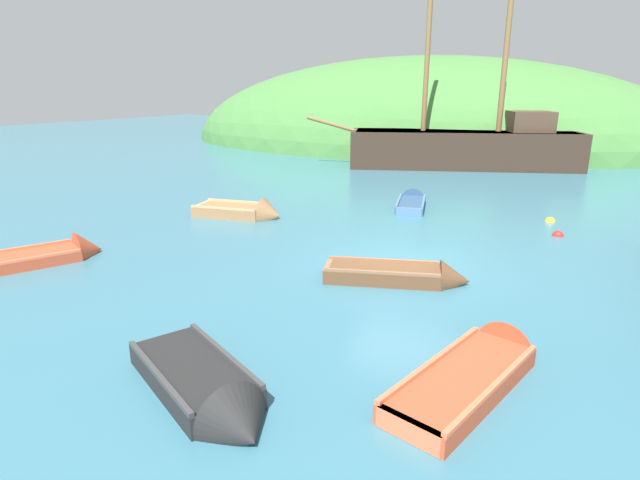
% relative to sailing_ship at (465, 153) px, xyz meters
% --- Properties ---
extents(ground_plane, '(120.00, 120.00, 0.00)m').
position_rel_sailing_ship_xyz_m(ground_plane, '(2.30, -17.87, -0.81)').
color(ground_plane, teal).
extents(shore_hill, '(40.66, 24.25, 13.75)m').
position_rel_sailing_ship_xyz_m(shore_hill, '(-6.35, 11.82, -0.81)').
color(shore_hill, '#477F3D').
rests_on(shore_hill, ground).
extents(sailing_ship, '(14.96, 7.59, 11.67)m').
position_rel_sailing_ship_xyz_m(sailing_ship, '(0.00, 0.00, 0.00)').
color(sailing_ship, '#38281E').
rests_on(sailing_ship, ground).
extents(rowboat_portside, '(1.95, 3.85, 1.01)m').
position_rel_sailing_ship_xyz_m(rowboat_portside, '(5.04, -22.40, -0.72)').
color(rowboat_portside, '#C64C2D').
rests_on(rowboat_portside, ground).
extents(rowboat_outer_right, '(1.64, 3.07, 0.94)m').
position_rel_sailing_ship_xyz_m(rowboat_outer_right, '(0.42, -11.20, -0.72)').
color(rowboat_outer_right, '#335175').
rests_on(rowboat_outer_right, ground).
extents(rowboat_near_dock, '(3.26, 1.75, 1.20)m').
position_rel_sailing_ship_xyz_m(rowboat_near_dock, '(-4.29, -15.56, -0.68)').
color(rowboat_near_dock, '#9E7047').
rests_on(rowboat_near_dock, ground).
extents(rowboat_outer_left, '(3.46, 1.93, 0.92)m').
position_rel_sailing_ship_xyz_m(rowboat_outer_left, '(2.68, -19.05, -0.70)').
color(rowboat_outer_left, brown).
rests_on(rowboat_outer_left, ground).
extents(rowboat_far, '(2.40, 3.32, 1.14)m').
position_rel_sailing_ship_xyz_m(rowboat_far, '(-6.04, -21.80, -0.73)').
color(rowboat_far, '#C64C2D').
rests_on(rowboat_far, ground).
extents(rowboat_center, '(3.25, 2.33, 1.07)m').
position_rel_sailing_ship_xyz_m(rowboat_center, '(1.68, -24.88, -0.70)').
color(rowboat_center, black).
rests_on(rowboat_center, ground).
extents(buoy_red, '(0.34, 0.34, 0.34)m').
position_rel_sailing_ship_xyz_m(buoy_red, '(5.66, -13.16, -0.81)').
color(buoy_red, red).
rests_on(buoy_red, ground).
extents(buoy_yellow, '(0.33, 0.33, 0.33)m').
position_rel_sailing_ship_xyz_m(buoy_yellow, '(5.33, -11.39, -0.81)').
color(buoy_yellow, yellow).
rests_on(buoy_yellow, ground).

